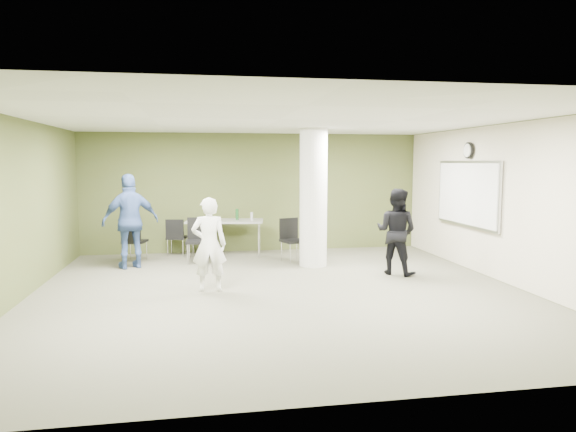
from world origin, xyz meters
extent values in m
plane|color=#4F4D3E|center=(0.00, 0.00, 0.00)|extent=(8.00, 8.00, 0.00)
plane|color=white|center=(0.00, 0.00, 2.80)|extent=(8.00, 8.00, 0.00)
cube|color=#4F5628|center=(0.00, 4.00, 1.40)|extent=(8.00, 2.80, 0.02)
cube|color=#4F5628|center=(-4.00, 0.00, 1.40)|extent=(0.02, 8.00, 2.80)
cube|color=beige|center=(4.00, 0.00, 1.40)|extent=(0.02, 8.00, 2.80)
cylinder|color=silver|center=(1.00, 2.00, 1.40)|extent=(0.56, 0.56, 2.80)
cube|color=silver|center=(3.93, 1.20, 1.50)|extent=(0.04, 2.30, 1.30)
cube|color=white|center=(3.91, 1.20, 1.50)|extent=(0.02, 2.20, 1.20)
cylinder|color=black|center=(3.93, 1.20, 2.35)|extent=(0.05, 0.32, 0.32)
cylinder|color=white|center=(3.90, 1.20, 2.35)|extent=(0.02, 0.26, 0.26)
cube|color=gray|center=(-0.73, 3.44, 0.79)|extent=(1.81, 0.99, 0.04)
cylinder|color=silver|center=(-1.54, 3.26, 0.39)|extent=(0.04, 0.04, 0.77)
cylinder|color=silver|center=(-0.01, 3.04, 0.39)|extent=(0.04, 0.04, 0.77)
cylinder|color=silver|center=(-1.45, 3.85, 0.39)|extent=(0.04, 0.04, 0.77)
cylinder|color=silver|center=(0.08, 3.63, 0.39)|extent=(0.04, 0.04, 0.77)
cylinder|color=#194C1E|center=(-0.45, 3.46, 0.94)|extent=(0.07, 0.07, 0.25)
cylinder|color=#B2B2B7|center=(-0.13, 3.33, 0.91)|extent=(0.06, 0.06, 0.18)
cylinder|color=#4C4C4C|center=(-1.12, 3.46, 0.16)|extent=(0.28, 0.28, 0.32)
cube|color=black|center=(-2.67, 3.07, 0.43)|extent=(0.54, 0.54, 0.05)
cube|color=black|center=(-2.72, 2.88, 0.67)|extent=(0.42, 0.15, 0.43)
cylinder|color=silver|center=(-2.44, 3.20, 0.21)|extent=(0.02, 0.02, 0.41)
cylinder|color=silver|center=(-2.79, 3.30, 0.21)|extent=(0.02, 0.02, 0.41)
cylinder|color=silver|center=(-2.54, 2.85, 0.21)|extent=(0.02, 0.02, 0.41)
cylinder|color=silver|center=(-2.89, 2.94, 0.21)|extent=(0.02, 0.02, 0.41)
cube|color=black|center=(-1.81, 3.65, 0.41)|extent=(0.50, 0.50, 0.05)
cube|color=black|center=(-1.85, 3.46, 0.64)|extent=(0.40, 0.11, 0.41)
cylinder|color=silver|center=(-1.61, 3.79, 0.20)|extent=(0.02, 0.02, 0.39)
cylinder|color=silver|center=(-1.95, 3.85, 0.20)|extent=(0.02, 0.02, 0.39)
cylinder|color=silver|center=(-1.67, 3.45, 0.20)|extent=(0.02, 0.02, 0.39)
cylinder|color=silver|center=(-2.01, 3.51, 0.20)|extent=(0.02, 0.02, 0.39)
cube|color=black|center=(-1.34, 2.64, 0.46)|extent=(0.50, 0.50, 0.05)
cube|color=black|center=(-1.33, 2.86, 0.72)|extent=(0.45, 0.07, 0.46)
cylinder|color=silver|center=(-1.55, 2.46, 0.22)|extent=(0.02, 0.02, 0.44)
cylinder|color=silver|center=(-1.16, 2.44, 0.22)|extent=(0.02, 0.02, 0.44)
cylinder|color=silver|center=(-1.52, 2.85, 0.22)|extent=(0.02, 0.02, 0.44)
cylinder|color=silver|center=(-1.13, 2.83, 0.22)|extent=(0.02, 0.02, 0.44)
cube|color=black|center=(0.67, 2.46, 0.45)|extent=(0.59, 0.59, 0.05)
cube|color=black|center=(0.60, 2.65, 0.70)|extent=(0.43, 0.18, 0.45)
cylinder|color=silver|center=(0.56, 2.21, 0.21)|extent=(0.02, 0.02, 0.43)
cylinder|color=silver|center=(0.91, 2.34, 0.21)|extent=(0.02, 0.02, 0.43)
cylinder|color=silver|center=(0.43, 2.57, 0.21)|extent=(0.02, 0.02, 0.43)
cylinder|color=silver|center=(0.79, 2.70, 0.21)|extent=(0.02, 0.02, 0.43)
imported|color=white|center=(-1.14, 0.23, 0.78)|extent=(0.58, 0.39, 1.55)
imported|color=black|center=(2.37, 0.95, 0.81)|extent=(1.00, 0.99, 1.63)
imported|color=#38528B|center=(-2.65, 2.38, 0.95)|extent=(1.20, 0.84, 1.89)
camera|label=1|loc=(-1.27, -8.17, 2.12)|focal=32.00mm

